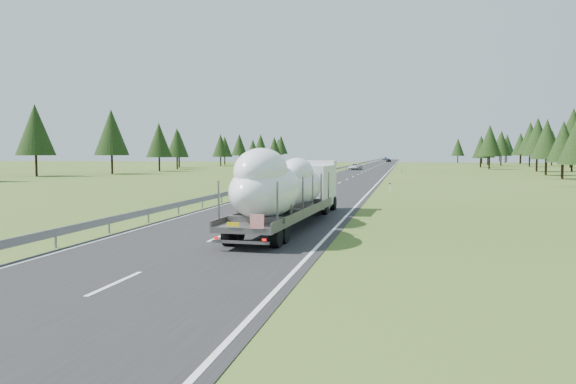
% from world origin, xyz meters
% --- Properties ---
extents(ground, '(400.00, 400.00, 0.00)m').
position_xyz_m(ground, '(0.00, 0.00, 0.00)').
color(ground, '#3C541C').
rests_on(ground, ground).
extents(road_surface, '(10.00, 400.00, 0.02)m').
position_xyz_m(road_surface, '(0.00, 100.00, 0.01)').
color(road_surface, black).
rests_on(road_surface, ground).
extents(guardrail, '(0.10, 400.00, 0.76)m').
position_xyz_m(guardrail, '(-5.30, 99.94, 0.60)').
color(guardrail, slate).
rests_on(guardrail, ground).
extents(marker_posts, '(0.13, 350.08, 1.00)m').
position_xyz_m(marker_posts, '(6.50, 155.00, 0.54)').
color(marker_posts, silver).
rests_on(marker_posts, ground).
extents(highway_sign, '(0.08, 0.90, 2.60)m').
position_xyz_m(highway_sign, '(7.20, 80.00, 1.81)').
color(highway_sign, slate).
rests_on(highway_sign, ground).
extents(tree_line_right, '(27.94, 259.73, 12.42)m').
position_xyz_m(tree_line_right, '(39.31, 93.45, 6.59)').
color(tree_line_right, black).
rests_on(tree_line_right, ground).
extents(tree_line_left, '(15.02, 258.88, 12.60)m').
position_xyz_m(tree_line_left, '(-45.00, 84.87, 6.85)').
color(tree_line_left, black).
rests_on(tree_line_left, ground).
extents(boat_truck, '(2.98, 17.14, 3.88)m').
position_xyz_m(boat_truck, '(2.31, 3.76, 2.02)').
color(boat_truck, silver).
rests_on(boat_truck, ground).
extents(distant_van, '(2.78, 5.24, 1.40)m').
position_xyz_m(distant_van, '(-2.83, 98.48, 0.70)').
color(distant_van, silver).
rests_on(distant_van, ground).
extents(distant_car_dark, '(2.27, 4.72, 1.55)m').
position_xyz_m(distant_car_dark, '(1.06, 204.21, 0.78)').
color(distant_car_dark, black).
rests_on(distant_car_dark, ground).
extents(distant_car_blue, '(2.09, 4.85, 1.55)m').
position_xyz_m(distant_car_blue, '(-3.06, 275.55, 0.78)').
color(distant_car_blue, '#16223E').
rests_on(distant_car_blue, ground).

